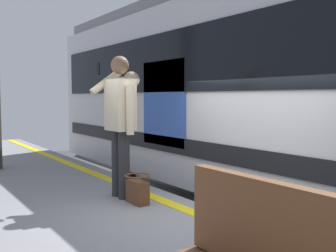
# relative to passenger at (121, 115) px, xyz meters

# --- Properties ---
(safety_line) EXTENTS (17.32, 0.16, 0.01)m
(safety_line) POSITION_rel_passenger_xyz_m (-1.09, -0.32, -1.01)
(safety_line) COLOR yellow
(safety_line) RESTS_ON platform
(passenger) EXTENTS (0.57, 0.55, 1.72)m
(passenger) POSITION_rel_passenger_xyz_m (0.00, 0.00, 0.00)
(passenger) COLOR #262628
(passenger) RESTS_ON platform
(handbag) EXTENTS (0.32, 0.29, 0.34)m
(handbag) POSITION_rel_passenger_xyz_m (-0.36, -0.02, -0.86)
(handbag) COLOR #59331E
(handbag) RESTS_ON platform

